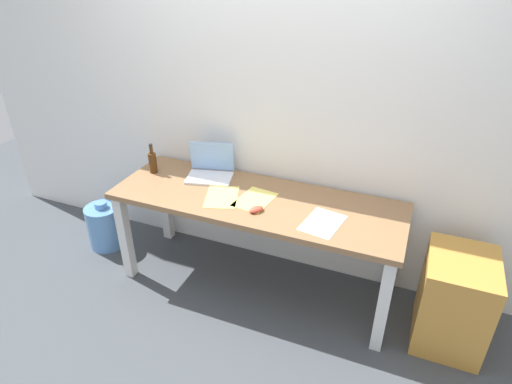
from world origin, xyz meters
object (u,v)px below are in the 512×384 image
Objects in this scene: desk at (256,211)px; computer_mouse at (256,209)px; beer_bottle at (153,162)px; water_cooler_jug at (105,226)px; filing_cabinet at (454,300)px; laptop_left at (210,170)px.

desk is 0.20m from computer_mouse.
beer_bottle is 0.80m from water_cooler_jug.
beer_bottle is 2.23m from filing_cabinet.
beer_bottle is at bearing -159.58° from computer_mouse.
laptop_left is (-0.43, 0.17, 0.15)m from desk.
beer_bottle is 0.37× the size of filing_cabinet.
desk is 19.70× the size of computer_mouse.
beer_bottle is at bearing 11.59° from water_cooler_jug.
water_cooler_jug is (-0.91, -0.20, -0.60)m from laptop_left.
beer_bottle reaches higher than water_cooler_jug.
water_cooler_jug is (-1.40, 0.13, -0.56)m from computer_mouse.
beer_bottle is (-0.43, -0.10, 0.03)m from laptop_left.
water_cooler_jug is at bearing -150.87° from computer_mouse.
laptop_left reaches higher than water_cooler_jug.
computer_mouse is (0.92, -0.22, -0.07)m from beer_bottle.
filing_cabinet is (1.26, 0.13, -0.44)m from computer_mouse.
laptop_left is at bearing 12.06° from water_cooler_jug.
desk reaches higher than water_cooler_jug.
filing_cabinet is (1.32, -0.02, -0.33)m from desk.
beer_bottle reaches higher than filing_cabinet.
laptop_left is 0.89× the size of water_cooler_jug.
beer_bottle is at bearing 175.05° from desk.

